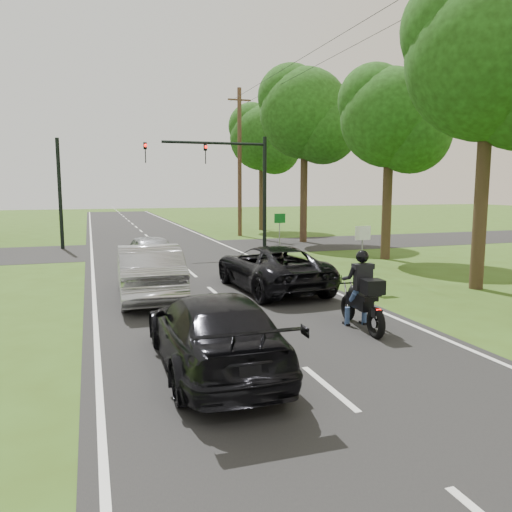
{
  "coord_description": "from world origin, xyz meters",
  "views": [
    {
      "loc": [
        -3.73,
        -11.26,
        3.39
      ],
      "look_at": [
        1.04,
        3.0,
        1.3
      ],
      "focal_mm": 35.0,
      "sensor_mm": 36.0,
      "label": 1
    }
  ],
  "objects_px": {
    "dark_suv": "(271,267)",
    "utility_pole_far": "(240,162)",
    "silver_suv": "(149,252)",
    "sign_white": "(362,242)",
    "motorcycle_rider": "(363,298)",
    "dark_car_behind": "(213,331)",
    "silver_sedan": "(148,271)",
    "sign_green": "(280,225)",
    "traffic_signal": "(231,172)"
  },
  "relations": [
    {
      "from": "silver_sedan",
      "to": "sign_white",
      "type": "bearing_deg",
      "value": 173.94
    },
    {
      "from": "silver_sedan",
      "to": "dark_suv",
      "type": "bearing_deg",
      "value": -177.02
    },
    {
      "from": "silver_sedan",
      "to": "utility_pole_far",
      "type": "relative_size",
      "value": 0.5
    },
    {
      "from": "motorcycle_rider",
      "to": "sign_green",
      "type": "xyz_separation_m",
      "value": [
        2.54,
        12.05,
        0.84
      ]
    },
    {
      "from": "motorcycle_rider",
      "to": "sign_white",
      "type": "xyz_separation_m",
      "value": [
        2.34,
        4.05,
        0.84
      ]
    },
    {
      "from": "silver_sedan",
      "to": "sign_white",
      "type": "distance_m",
      "value": 6.91
    },
    {
      "from": "traffic_signal",
      "to": "sign_green",
      "type": "relative_size",
      "value": 3.0
    },
    {
      "from": "sign_white",
      "to": "sign_green",
      "type": "distance_m",
      "value": 8.0
    },
    {
      "from": "dark_suv",
      "to": "sign_green",
      "type": "bearing_deg",
      "value": -116.36
    },
    {
      "from": "motorcycle_rider",
      "to": "traffic_signal",
      "type": "bearing_deg",
      "value": 91.32
    },
    {
      "from": "motorcycle_rider",
      "to": "dark_car_behind",
      "type": "bearing_deg",
      "value": -155.29
    },
    {
      "from": "dark_suv",
      "to": "sign_white",
      "type": "xyz_separation_m",
      "value": [
        2.8,
        -1.02,
        0.85
      ]
    },
    {
      "from": "silver_sedan",
      "to": "sign_green",
      "type": "distance_m",
      "value": 9.98
    },
    {
      "from": "dark_car_behind",
      "to": "traffic_signal",
      "type": "height_order",
      "value": "traffic_signal"
    },
    {
      "from": "sign_white",
      "to": "silver_sedan",
      "type": "bearing_deg",
      "value": 172.17
    },
    {
      "from": "silver_sedan",
      "to": "silver_suv",
      "type": "bearing_deg",
      "value": -94.87
    },
    {
      "from": "traffic_signal",
      "to": "sign_green",
      "type": "xyz_separation_m",
      "value": [
        1.56,
        -3.02,
        -2.54
      ]
    },
    {
      "from": "silver_suv",
      "to": "traffic_signal",
      "type": "distance_m",
      "value": 7.65
    },
    {
      "from": "silver_sedan",
      "to": "sign_green",
      "type": "xyz_separation_m",
      "value": [
        7.0,
        7.07,
        0.75
      ]
    },
    {
      "from": "dark_suv",
      "to": "dark_car_behind",
      "type": "xyz_separation_m",
      "value": [
        -3.54,
        -6.5,
        -0.02
      ]
    },
    {
      "from": "silver_suv",
      "to": "dark_car_behind",
      "type": "xyz_separation_m",
      "value": [
        -0.14,
        -11.63,
        -0.03
      ]
    },
    {
      "from": "silver_suv",
      "to": "utility_pole_far",
      "type": "xyz_separation_m",
      "value": [
        7.7,
        12.87,
        4.33
      ]
    },
    {
      "from": "silver_sedan",
      "to": "sign_white",
      "type": "height_order",
      "value": "sign_white"
    },
    {
      "from": "dark_suv",
      "to": "sign_white",
      "type": "relative_size",
      "value": 2.5
    },
    {
      "from": "dark_car_behind",
      "to": "motorcycle_rider",
      "type": "bearing_deg",
      "value": -159.66
    },
    {
      "from": "dark_suv",
      "to": "silver_suv",
      "type": "bearing_deg",
      "value": -59.59
    },
    {
      "from": "silver_suv",
      "to": "sign_white",
      "type": "relative_size",
      "value": 2.06
    },
    {
      "from": "utility_pole_far",
      "to": "sign_white",
      "type": "bearing_deg",
      "value": -94.51
    },
    {
      "from": "silver_sedan",
      "to": "dark_car_behind",
      "type": "height_order",
      "value": "silver_sedan"
    },
    {
      "from": "dark_car_behind",
      "to": "silver_suv",
      "type": "bearing_deg",
      "value": -90.04
    },
    {
      "from": "dark_suv",
      "to": "sign_white",
      "type": "distance_m",
      "value": 3.1
    },
    {
      "from": "dark_car_behind",
      "to": "sign_white",
      "type": "bearing_deg",
      "value": -138.49
    },
    {
      "from": "motorcycle_rider",
      "to": "silver_sedan",
      "type": "xyz_separation_m",
      "value": [
        -4.46,
        4.98,
        0.08
      ]
    },
    {
      "from": "utility_pole_far",
      "to": "sign_green",
      "type": "distance_m",
      "value": 11.63
    },
    {
      "from": "dark_car_behind",
      "to": "sign_green",
      "type": "xyz_separation_m",
      "value": [
        6.54,
        13.48,
        0.87
      ]
    },
    {
      "from": "dark_suv",
      "to": "utility_pole_far",
      "type": "relative_size",
      "value": 0.53
    },
    {
      "from": "silver_suv",
      "to": "silver_sedan",
      "type": "bearing_deg",
      "value": 79.72
    },
    {
      "from": "motorcycle_rider",
      "to": "silver_sedan",
      "type": "height_order",
      "value": "motorcycle_rider"
    },
    {
      "from": "silver_sedan",
      "to": "silver_suv",
      "type": "distance_m",
      "value": 5.25
    },
    {
      "from": "silver_sedan",
      "to": "sign_green",
      "type": "height_order",
      "value": "sign_green"
    },
    {
      "from": "silver_suv",
      "to": "sign_green",
      "type": "bearing_deg",
      "value": -167.49
    },
    {
      "from": "sign_white",
      "to": "dark_suv",
      "type": "bearing_deg",
      "value": 159.99
    },
    {
      "from": "silver_suv",
      "to": "traffic_signal",
      "type": "relative_size",
      "value": 0.69
    },
    {
      "from": "dark_suv",
      "to": "silver_sedan",
      "type": "relative_size",
      "value": 1.05
    },
    {
      "from": "silver_sedan",
      "to": "utility_pole_far",
      "type": "distance_m",
      "value": 20.35
    },
    {
      "from": "dark_car_behind",
      "to": "sign_green",
      "type": "distance_m",
      "value": 15.01
    },
    {
      "from": "utility_pole_far",
      "to": "dark_car_behind",
      "type": "bearing_deg",
      "value": -107.74
    },
    {
      "from": "motorcycle_rider",
      "to": "silver_suv",
      "type": "height_order",
      "value": "motorcycle_rider"
    },
    {
      "from": "silver_suv",
      "to": "dark_suv",
      "type": "bearing_deg",
      "value": 119.87
    },
    {
      "from": "silver_sedan",
      "to": "sign_white",
      "type": "relative_size",
      "value": 2.38
    }
  ]
}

